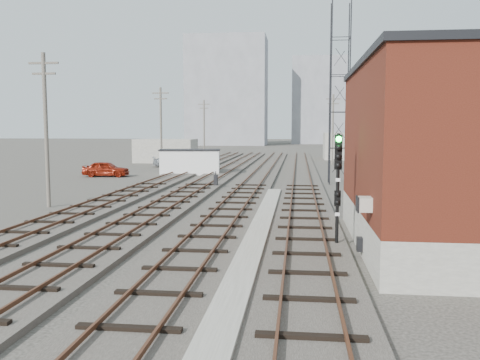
% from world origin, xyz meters
% --- Properties ---
extents(ground, '(320.00, 320.00, 0.00)m').
position_xyz_m(ground, '(0.00, 60.00, 0.00)').
color(ground, '#282621').
rests_on(ground, ground).
extents(track_right, '(3.20, 90.00, 0.39)m').
position_xyz_m(track_right, '(2.50, 39.00, 0.11)').
color(track_right, '#332D28').
rests_on(track_right, ground).
extents(track_mid_right, '(3.20, 90.00, 0.39)m').
position_xyz_m(track_mid_right, '(-1.50, 39.00, 0.11)').
color(track_mid_right, '#332D28').
rests_on(track_mid_right, ground).
extents(track_mid_left, '(3.20, 90.00, 0.39)m').
position_xyz_m(track_mid_left, '(-5.50, 39.00, 0.11)').
color(track_mid_left, '#332D28').
rests_on(track_mid_left, ground).
extents(track_left, '(3.20, 90.00, 0.39)m').
position_xyz_m(track_left, '(-9.50, 39.00, 0.11)').
color(track_left, '#332D28').
rests_on(track_left, ground).
extents(platform_curb, '(0.90, 28.00, 0.26)m').
position_xyz_m(platform_curb, '(0.50, 14.00, 0.13)').
color(platform_curb, gray).
rests_on(platform_curb, ground).
extents(brick_building, '(6.54, 12.20, 7.22)m').
position_xyz_m(brick_building, '(7.50, 12.00, 3.63)').
color(brick_building, gray).
rests_on(brick_building, ground).
extents(lattice_tower, '(1.60, 1.60, 15.00)m').
position_xyz_m(lattice_tower, '(5.50, 35.00, 7.50)').
color(lattice_tower, black).
rests_on(lattice_tower, ground).
extents(utility_pole_left_a, '(1.80, 0.24, 9.00)m').
position_xyz_m(utility_pole_left_a, '(-12.50, 20.00, 4.80)').
color(utility_pole_left_a, '#595147').
rests_on(utility_pole_left_a, ground).
extents(utility_pole_left_b, '(1.80, 0.24, 9.00)m').
position_xyz_m(utility_pole_left_b, '(-12.50, 45.00, 4.80)').
color(utility_pole_left_b, '#595147').
rests_on(utility_pole_left_b, ground).
extents(utility_pole_left_c, '(1.80, 0.24, 9.00)m').
position_xyz_m(utility_pole_left_c, '(-12.50, 70.00, 4.80)').
color(utility_pole_left_c, '#595147').
rests_on(utility_pole_left_c, ground).
extents(utility_pole_right_a, '(1.80, 0.24, 9.00)m').
position_xyz_m(utility_pole_right_a, '(6.50, 28.00, 4.80)').
color(utility_pole_right_a, '#595147').
rests_on(utility_pole_right_a, ground).
extents(utility_pole_right_b, '(1.80, 0.24, 9.00)m').
position_xyz_m(utility_pole_right_b, '(6.50, 58.00, 4.80)').
color(utility_pole_right_b, '#595147').
rests_on(utility_pole_right_b, ground).
extents(apartment_left, '(22.00, 14.00, 30.00)m').
position_xyz_m(apartment_left, '(-18.00, 135.00, 15.00)').
color(apartment_left, gray).
rests_on(apartment_left, ground).
extents(apartment_right, '(16.00, 12.00, 26.00)m').
position_xyz_m(apartment_right, '(8.00, 150.00, 13.00)').
color(apartment_right, gray).
rests_on(apartment_right, ground).
extents(shed_left, '(8.00, 5.00, 3.20)m').
position_xyz_m(shed_left, '(-16.00, 60.00, 1.60)').
color(shed_left, gray).
rests_on(shed_left, ground).
extents(shed_right, '(6.00, 6.00, 4.00)m').
position_xyz_m(shed_right, '(9.00, 70.00, 2.00)').
color(shed_right, gray).
rests_on(shed_right, ground).
extents(signal_mast, '(0.40, 0.42, 4.46)m').
position_xyz_m(signal_mast, '(3.70, 11.44, 2.68)').
color(signal_mast, gray).
rests_on(signal_mast, ground).
extents(switch_stand, '(0.30, 0.30, 1.21)m').
position_xyz_m(switch_stand, '(-4.26, 30.87, 0.57)').
color(switch_stand, black).
rests_on(switch_stand, ground).
extents(site_trailer, '(6.36, 3.39, 2.56)m').
position_xyz_m(site_trailer, '(-8.73, 42.10, 1.29)').
color(site_trailer, white).
rests_on(site_trailer, ground).
extents(car_red, '(4.54, 2.08, 1.51)m').
position_xyz_m(car_red, '(-16.30, 38.79, 0.75)').
color(car_red, maroon).
rests_on(car_red, ground).
extents(car_silver, '(4.11, 2.82, 1.28)m').
position_xyz_m(car_silver, '(-11.29, 51.14, 0.64)').
color(car_silver, '#B9BDC1').
rests_on(car_silver, ground).
extents(car_grey, '(4.79, 3.25, 1.29)m').
position_xyz_m(car_grey, '(-13.21, 51.90, 0.64)').
color(car_grey, gray).
rests_on(car_grey, ground).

